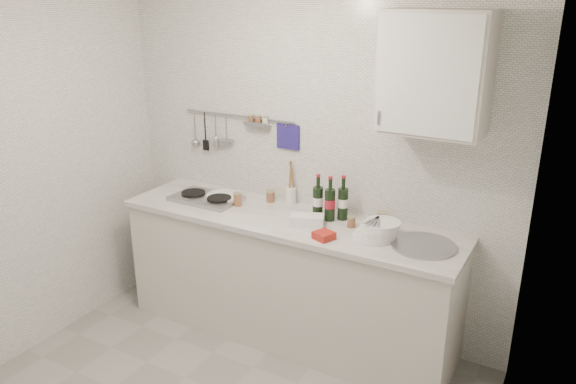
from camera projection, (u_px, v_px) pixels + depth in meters
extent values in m
cube|color=silver|center=(309.00, 161.00, 4.00)|extent=(3.00, 0.02, 2.50)
cube|color=silver|center=(488.00, 305.00, 2.16)|extent=(0.02, 2.80, 2.50)
cube|color=beige|center=(288.00, 279.00, 4.03)|extent=(2.40, 0.60, 0.88)
cube|color=white|center=(288.00, 220.00, 3.87)|extent=(2.44, 0.64, 0.04)
cube|color=black|center=(289.00, 325.00, 4.17)|extent=(2.34, 0.52, 0.10)
cube|color=#93969B|center=(206.00, 198.00, 4.18)|extent=(0.50, 0.32, 0.03)
cylinder|color=black|center=(193.00, 193.00, 4.23)|extent=(0.18, 0.18, 0.01)
cylinder|color=black|center=(219.00, 198.00, 4.12)|extent=(0.18, 0.18, 0.01)
cylinder|color=#93969B|center=(423.00, 245.00, 3.42)|extent=(0.40, 0.40, 0.02)
cylinder|color=#93969B|center=(423.00, 254.00, 3.44)|extent=(0.34, 0.34, 0.10)
cylinder|color=#93969B|center=(238.00, 116.00, 4.15)|extent=(0.95, 0.02, 0.02)
cube|color=navy|center=(288.00, 137.00, 4.01)|extent=(0.18, 0.02, 0.18)
cube|color=beige|center=(436.00, 73.00, 3.21)|extent=(0.60, 0.35, 0.70)
cube|color=white|center=(427.00, 77.00, 3.06)|extent=(0.56, 0.01, 0.66)
cylinder|color=#93969B|center=(378.00, 117.00, 3.25)|extent=(0.01, 0.01, 0.08)
cylinder|color=#476EA3|center=(222.00, 199.00, 4.19)|extent=(0.28, 0.28, 0.01)
cylinder|color=#476EA3|center=(223.00, 197.00, 4.19)|extent=(0.27, 0.27, 0.01)
cylinder|color=#476EA3|center=(224.00, 196.00, 4.18)|extent=(0.27, 0.27, 0.01)
cylinder|color=white|center=(374.00, 237.00, 3.55)|extent=(0.27, 0.27, 0.01)
cylinder|color=white|center=(375.00, 235.00, 3.54)|extent=(0.26, 0.26, 0.01)
cylinder|color=white|center=(376.00, 233.00, 3.54)|extent=(0.26, 0.26, 0.01)
cylinder|color=white|center=(378.00, 231.00, 3.53)|extent=(0.25, 0.25, 0.01)
cylinder|color=white|center=(379.00, 229.00, 3.53)|extent=(0.25, 0.25, 0.01)
cylinder|color=white|center=(380.00, 227.00, 3.53)|extent=(0.24, 0.24, 0.01)
cylinder|color=white|center=(382.00, 225.00, 3.52)|extent=(0.23, 0.23, 0.01)
cylinder|color=white|center=(383.00, 223.00, 3.52)|extent=(0.23, 0.23, 0.01)
cube|color=white|center=(307.00, 220.00, 3.74)|extent=(0.25, 0.19, 0.07)
cube|color=red|center=(324.00, 236.00, 3.52)|extent=(0.14, 0.14, 0.05)
cylinder|color=white|center=(291.00, 196.00, 4.10)|extent=(0.08, 0.08, 0.12)
cylinder|color=olive|center=(292.00, 176.00, 4.05)|extent=(0.03, 0.06, 0.24)
cylinder|color=olive|center=(290.00, 177.00, 4.07)|extent=(0.02, 0.05, 0.22)
cylinder|color=brown|center=(270.00, 197.00, 4.15)|extent=(0.06, 0.06, 0.08)
cylinder|color=tan|center=(270.00, 191.00, 4.13)|extent=(0.07, 0.07, 0.01)
cylinder|color=brown|center=(381.00, 219.00, 3.75)|extent=(0.06, 0.06, 0.07)
cylinder|color=tan|center=(382.00, 213.00, 3.74)|extent=(0.07, 0.07, 0.01)
cylinder|color=brown|center=(351.00, 222.00, 3.70)|extent=(0.05, 0.05, 0.07)
cylinder|color=tan|center=(351.00, 217.00, 3.69)|extent=(0.06, 0.06, 0.01)
cylinder|color=brown|center=(238.00, 200.00, 4.07)|extent=(0.06, 0.06, 0.09)
cylinder|color=tan|center=(237.00, 193.00, 4.05)|extent=(0.06, 0.06, 0.01)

